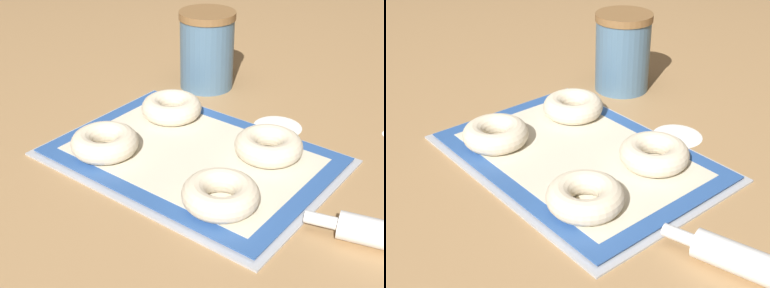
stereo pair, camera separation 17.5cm
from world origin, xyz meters
TOP-DOWN VIEW (x-y plane):
  - ground_plane at (0.00, 0.00)m, footprint 2.80×2.80m
  - baking_tray at (0.01, -0.01)m, footprint 0.51×0.36m
  - baking_mat at (0.01, -0.01)m, footprint 0.49×0.34m
  - bagel_front_left at (-0.12, -0.11)m, footprint 0.12×0.12m
  - bagel_front_right at (0.14, -0.11)m, footprint 0.12×0.12m
  - bagel_back_left at (-0.12, 0.08)m, footprint 0.12×0.12m
  - bagel_back_right at (0.12, 0.07)m, footprint 0.12×0.12m
  - flour_canister at (-0.17, 0.27)m, footprint 0.13×0.13m
  - flour_patch_far at (0.07, 0.20)m, footprint 0.10×0.10m

SIDE VIEW (x-z plane):
  - ground_plane at x=0.00m, z-range 0.00..0.00m
  - flour_patch_far at x=0.07m, z-range 0.00..0.00m
  - baking_tray at x=0.01m, z-range 0.00..0.01m
  - baking_mat at x=0.01m, z-range 0.01..0.01m
  - bagel_front_left at x=-0.12m, z-range 0.01..0.05m
  - bagel_front_right at x=0.14m, z-range 0.01..0.05m
  - bagel_back_left at x=-0.12m, z-range 0.01..0.05m
  - bagel_back_right at x=0.12m, z-range 0.01..0.05m
  - flour_canister at x=-0.17m, z-range 0.00..0.18m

